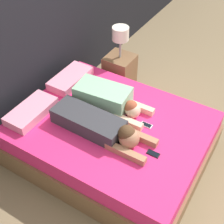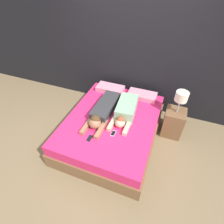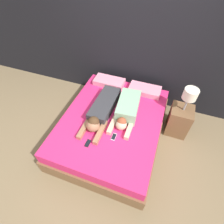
% 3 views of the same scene
% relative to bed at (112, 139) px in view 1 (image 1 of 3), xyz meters
% --- Properties ---
extents(ground_plane, '(12.00, 12.00, 0.00)m').
position_rel_bed_xyz_m(ground_plane, '(0.00, 0.00, -0.25)').
color(ground_plane, '#7F6B4C').
extents(wall_back, '(12.00, 0.06, 2.60)m').
position_rel_bed_xyz_m(wall_back, '(0.00, 1.17, 1.05)').
color(wall_back, black).
rests_on(wall_back, ground_plane).
extents(bed, '(1.62, 2.04, 0.50)m').
position_rel_bed_xyz_m(bed, '(0.00, 0.00, 0.00)').
color(bed, brown).
rests_on(bed, ground_plane).
extents(pillow_head_left, '(0.58, 0.29, 0.10)m').
position_rel_bed_xyz_m(pillow_head_left, '(-0.35, 0.81, 0.31)').
color(pillow_head_left, pink).
rests_on(pillow_head_left, bed).
extents(pillow_head_right, '(0.58, 0.29, 0.10)m').
position_rel_bed_xyz_m(pillow_head_right, '(0.35, 0.81, 0.31)').
color(pillow_head_right, pink).
rests_on(pillow_head_right, bed).
extents(person_left, '(0.33, 1.12, 0.24)m').
position_rel_bed_xyz_m(person_left, '(-0.19, 0.02, 0.35)').
color(person_left, '#333338').
rests_on(person_left, bed).
extents(person_right, '(0.37, 0.88, 0.24)m').
position_rel_bed_xyz_m(person_right, '(0.20, 0.16, 0.37)').
color(person_right, '#8CBF99').
rests_on(person_right, bed).
extents(cell_phone_left, '(0.06, 0.12, 0.01)m').
position_rel_bed_xyz_m(cell_phone_left, '(-0.17, -0.57, 0.26)').
color(cell_phone_left, black).
rests_on(cell_phone_left, bed).
extents(cell_phone_right, '(0.06, 0.12, 0.01)m').
position_rel_bed_xyz_m(cell_phone_right, '(0.15, -0.33, 0.26)').
color(cell_phone_right, silver).
rests_on(cell_phone_right, bed).
extents(nightstand, '(0.37, 0.37, 1.00)m').
position_rel_bed_xyz_m(nightstand, '(1.07, 0.52, 0.10)').
color(nightstand, brown).
rests_on(nightstand, ground_plane).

